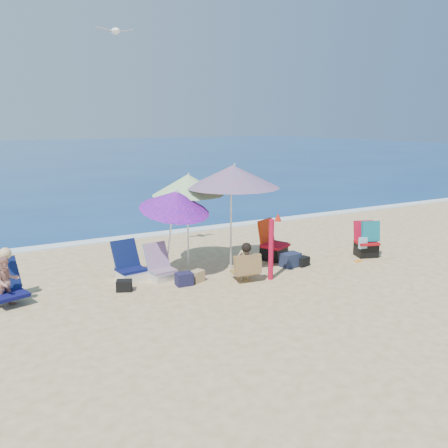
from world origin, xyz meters
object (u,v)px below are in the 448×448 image
umbrella_turquoise (233,176)px  camp_chair_left (273,248)px  chair_navy (130,269)px  camp_chair_right (366,243)px  furled_umbrella (272,243)px  person_left (7,280)px  umbrella_blue (175,201)px  seagull (115,31)px  person_center (246,262)px  chair_rainbow (162,270)px  umbrella_striped (188,185)px

umbrella_turquoise → camp_chair_left: bearing=5.9°
chair_navy → camp_chair_right: (5.73, -1.20, 0.12)m
furled_umbrella → person_left: furled_umbrella is taller
umbrella_blue → seagull: seagull is taller
furled_umbrella → person_left: size_ratio=1.40×
camp_chair_left → seagull: bearing=159.1°
furled_umbrella → person_center: size_ratio=1.70×
umbrella_turquoise → chair_rainbow: umbrella_turquoise is taller
person_center → person_left: (-4.55, 0.98, 0.06)m
umbrella_blue → furled_umbrella: 2.24m
umbrella_blue → chair_rainbow: size_ratio=2.77×
person_center → seagull: (-1.89, 2.32, 4.80)m
chair_rainbow → camp_chair_right: 5.22m
chair_rainbow → umbrella_turquoise: bearing=-3.5°
person_left → camp_chair_right: bearing=-5.8°
person_left → camp_chair_left: bearing=0.6°
camp_chair_right → person_left: size_ratio=0.90×
chair_rainbow → seagull: (-0.39, 1.29, 5.02)m
camp_chair_left → camp_chair_right: (2.21, -0.90, 0.04)m
umbrella_striped → seagull: size_ratio=2.81×
seagull → umbrella_striped: bearing=-29.8°
umbrella_blue → camp_chair_right: (4.81, -0.79, -1.35)m
umbrella_turquoise → umbrella_blue: (-1.38, 0.02, -0.44)m
chair_navy → seagull: size_ratio=1.03×
furled_umbrella → seagull: size_ratio=1.85×
camp_chair_left → umbrella_blue: bearing=-177.8°
camp_chair_left → person_left: bearing=-179.4°
chair_rainbow → person_center: person_center is taller
person_left → seagull: seagull is taller
umbrella_turquoise → camp_chair_right: (3.43, -0.77, -1.79)m
umbrella_turquoise → person_center: 1.96m
umbrella_blue → chair_navy: size_ratio=2.56×
umbrella_turquoise → seagull: bearing=146.4°
umbrella_turquoise → camp_chair_right: bearing=-12.6°
chair_navy → chair_rainbow: size_ratio=1.08×
umbrella_turquoise → camp_chair_right: umbrella_turquoise is taller
umbrella_blue → camp_chair_left: 2.95m
umbrella_striped → camp_chair_left: size_ratio=2.19×
chair_rainbow → umbrella_blue: bearing=-13.8°
chair_navy → seagull: 5.10m
umbrella_blue → person_left: 3.59m
umbrella_blue → furled_umbrella: size_ratio=1.42×
camp_chair_left → person_center: size_ratio=1.18×
umbrella_turquoise → camp_chair_left: 2.20m
umbrella_blue → seagull: bearing=117.7°
camp_chair_right → seagull: seagull is taller
camp_chair_left → camp_chair_right: size_ratio=1.08×
chair_rainbow → person_left: person_left is taller
chair_rainbow → camp_chair_right: (5.14, -0.87, 0.14)m
furled_umbrella → camp_chair_left: bearing=54.4°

